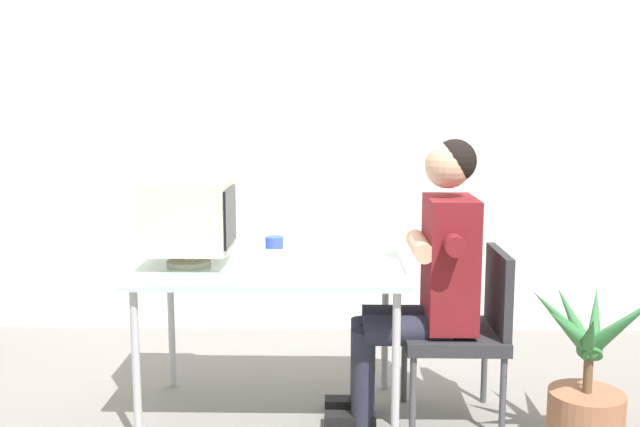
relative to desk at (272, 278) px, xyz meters
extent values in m
plane|color=gray|center=(0.00, 0.00, -0.68)|extent=(12.00, 12.00, 0.00)
cube|color=silver|center=(0.30, 1.40, 0.82)|extent=(8.00, 0.10, 3.00)
cylinder|color=#B7B7BC|center=(-0.56, -0.34, -0.32)|extent=(0.04, 0.04, 0.71)
cylinder|color=#B7B7BC|center=(0.56, -0.34, -0.32)|extent=(0.04, 0.04, 0.71)
cylinder|color=#B7B7BC|center=(-0.56, 0.34, -0.32)|extent=(0.04, 0.04, 0.71)
cylinder|color=#B7B7BC|center=(0.56, 0.34, -0.32)|extent=(0.04, 0.04, 0.71)
cube|color=silver|center=(0.00, 0.00, 0.05)|extent=(1.24, 0.80, 0.03)
cylinder|color=beige|center=(-0.39, 0.01, 0.07)|extent=(0.21, 0.21, 0.02)
cylinder|color=beige|center=(-0.39, 0.01, 0.11)|extent=(0.06, 0.06, 0.05)
cube|color=beige|center=(-0.39, 0.01, 0.29)|extent=(0.39, 0.38, 0.32)
cube|color=black|center=(-0.19, 0.01, 0.29)|extent=(0.01, 0.33, 0.27)
cube|color=silver|center=(-0.04, 0.03, 0.07)|extent=(0.20, 0.48, 0.02)
cube|color=beige|center=(-0.04, 0.03, 0.09)|extent=(0.17, 0.43, 0.01)
cylinder|color=#4C4C51|center=(0.65, -0.24, -0.48)|extent=(0.03, 0.03, 0.38)
cylinder|color=#4C4C51|center=(1.05, -0.24, -0.48)|extent=(0.03, 0.03, 0.38)
cylinder|color=#4C4C51|center=(0.65, 0.16, -0.48)|extent=(0.03, 0.03, 0.38)
cylinder|color=#4C4C51|center=(1.05, 0.16, -0.48)|extent=(0.03, 0.03, 0.38)
cube|color=#2D2D33|center=(0.85, -0.04, -0.26)|extent=(0.46, 0.46, 0.06)
cube|color=#2D2D33|center=(1.06, -0.04, -0.04)|extent=(0.04, 0.42, 0.38)
cube|color=maroon|center=(0.83, -0.04, 0.09)|extent=(0.22, 0.38, 0.61)
sphere|color=tan|center=(0.81, -0.04, 0.54)|extent=(0.21, 0.21, 0.21)
sphere|color=black|center=(0.84, -0.04, 0.56)|extent=(0.20, 0.20, 0.20)
cylinder|color=#262838|center=(0.63, -0.13, -0.21)|extent=(0.40, 0.14, 0.14)
cylinder|color=#262838|center=(0.63, 0.05, -0.21)|extent=(0.40, 0.14, 0.14)
cylinder|color=#262838|center=(0.43, -0.13, -0.44)|extent=(0.11, 0.11, 0.46)
cylinder|color=#262838|center=(0.43, 0.05, -0.44)|extent=(0.11, 0.11, 0.46)
cube|color=black|center=(0.37, -0.13, -0.65)|extent=(0.24, 0.09, 0.06)
cube|color=black|center=(0.37, 0.05, -0.65)|extent=(0.24, 0.09, 0.06)
cylinder|color=maroon|center=(0.81, -0.26, 0.22)|extent=(0.09, 0.14, 0.09)
cylinder|color=maroon|center=(0.81, 0.18, 0.22)|extent=(0.09, 0.14, 0.09)
cylinder|color=tan|center=(0.69, -0.04, 0.17)|extent=(0.09, 0.38, 0.09)
cylinder|color=#9E6647|center=(1.39, -0.32, -0.55)|extent=(0.33, 0.33, 0.26)
cylinder|color=brown|center=(1.39, -0.32, -0.32)|extent=(0.04, 0.04, 0.20)
cone|color=#34743E|center=(1.51, -0.32, -0.12)|extent=(0.34, 0.09, 0.31)
cone|color=#34743E|center=(1.45, -0.21, -0.13)|extent=(0.20, 0.34, 0.31)
cone|color=#34743E|center=(1.36, -0.20, -0.13)|extent=(0.15, 0.35, 0.30)
cone|color=#34743E|center=(1.29, -0.29, -0.12)|extent=(0.33, 0.17, 0.33)
cone|color=#34743E|center=(1.29, -0.38, -0.13)|extent=(0.33, 0.24, 0.31)
cone|color=#34743E|center=(1.35, -0.43, -0.13)|extent=(0.18, 0.34, 0.31)
cone|color=#34743E|center=(1.47, -0.40, -0.12)|extent=(0.26, 0.28, 0.34)
cylinder|color=blue|center=(-0.01, 0.28, 0.10)|extent=(0.09, 0.09, 0.09)
torus|color=blue|center=(-0.01, 0.33, 0.10)|extent=(0.06, 0.01, 0.06)
camera|label=1|loc=(0.30, -3.30, 0.81)|focal=40.37mm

